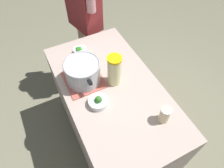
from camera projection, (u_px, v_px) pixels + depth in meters
The scene contains 9 objects.
ground_plane at pixel (112, 138), 2.29m from camera, with size 8.00×8.00×0.00m, color #736F58.
counter_slab at pixel (112, 118), 1.92m from camera, with size 1.29×0.71×0.94m, color #A89489.
dish_cloth at pixel (84, 80), 1.59m from camera, with size 0.29×0.28×0.01m, color #B25447.
cooking_pot at pixel (83, 72), 1.51m from camera, with size 0.34×0.27×0.18m.
lemonade_pitcher at pixel (114, 70), 1.49m from camera, with size 0.11×0.11×0.26m.
mason_jar at pixel (165, 115), 1.34m from camera, with size 0.07×0.07×0.13m.
broccoli_bowl_front at pixel (80, 51), 1.75m from camera, with size 0.11×0.11×0.07m.
broccoli_bowl_center at pixel (98, 102), 1.44m from camera, with size 0.14×0.14×0.09m.
person_cook at pixel (85, 21), 2.10m from camera, with size 0.50×0.28×1.65m.
Camera 1 is at (-0.83, 0.41, 2.18)m, focal length 32.92 mm.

